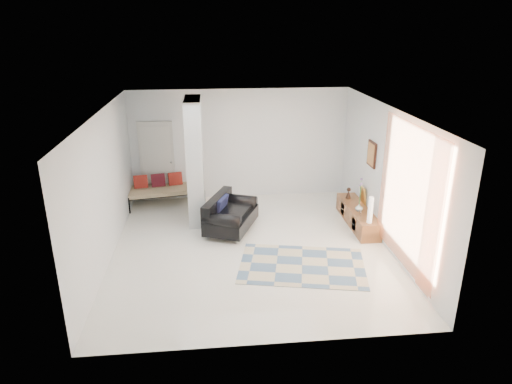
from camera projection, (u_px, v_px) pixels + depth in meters
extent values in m
plane|color=white|center=(251.00, 247.00, 9.32)|extent=(6.00, 6.00, 0.00)
plane|color=white|center=(250.00, 111.00, 8.34)|extent=(6.00, 6.00, 0.00)
plane|color=white|center=(240.00, 144.00, 11.63)|extent=(6.00, 0.00, 6.00)
plane|color=white|center=(271.00, 257.00, 6.04)|extent=(6.00, 0.00, 6.00)
plane|color=white|center=(105.00, 188.00, 8.57)|extent=(0.00, 6.00, 6.00)
plane|color=white|center=(387.00, 178.00, 9.10)|extent=(0.00, 6.00, 6.00)
cube|color=#B0B5B7|center=(195.00, 161.00, 10.22)|extent=(0.35, 1.20, 2.80)
cube|color=silver|center=(157.00, 161.00, 11.52)|extent=(0.85, 0.06, 2.04)
plane|color=#FF7743|center=(408.00, 197.00, 8.00)|extent=(0.00, 2.55, 2.55)
cube|color=#35170E|center=(372.00, 154.00, 9.85)|extent=(0.04, 0.45, 0.55)
cube|color=brown|center=(358.00, 216.00, 10.33)|extent=(0.45, 1.96, 0.40)
cube|color=#35170E|center=(354.00, 224.00, 9.91)|extent=(0.02, 0.26, 0.28)
cube|color=#35170E|center=(343.00, 209.00, 10.72)|extent=(0.02, 0.26, 0.28)
cube|color=#EFB346|center=(363.00, 195.00, 10.46)|extent=(0.09, 0.32, 0.40)
cube|color=silver|center=(360.00, 213.00, 9.83)|extent=(0.04, 0.10, 0.12)
cylinder|color=silver|center=(208.00, 237.00, 9.65)|extent=(0.05, 0.05, 0.10)
cylinder|color=silver|center=(227.00, 216.00, 10.70)|extent=(0.05, 0.05, 0.10)
cylinder|color=silver|center=(237.00, 241.00, 9.48)|extent=(0.05, 0.05, 0.10)
cylinder|color=silver|center=(253.00, 219.00, 10.53)|extent=(0.05, 0.05, 0.10)
cube|color=black|center=(231.00, 220.00, 10.02)|extent=(1.31, 1.62, 0.30)
cube|color=black|center=(217.00, 204.00, 9.99)|extent=(0.72, 1.38, 0.36)
cylinder|color=black|center=(222.00, 220.00, 9.42)|extent=(0.85, 0.56, 0.28)
cylinder|color=black|center=(240.00, 201.00, 10.46)|extent=(0.85, 0.56, 0.28)
cube|color=black|center=(222.00, 204.00, 9.95)|extent=(0.33, 0.53, 0.31)
cylinder|color=black|center=(129.00, 206.00, 10.92)|extent=(0.04, 0.04, 0.40)
cylinder|color=black|center=(205.00, 198.00, 11.39)|extent=(0.04, 0.04, 0.40)
cylinder|color=black|center=(129.00, 195.00, 11.60)|extent=(0.04, 0.04, 0.40)
cylinder|color=black|center=(200.00, 188.00, 12.07)|extent=(0.04, 0.04, 0.40)
cube|color=beige|center=(166.00, 190.00, 11.43)|extent=(1.95, 1.08, 0.12)
cube|color=maroon|center=(141.00, 182.00, 11.34)|extent=(0.36, 0.22, 0.33)
cube|color=maroon|center=(158.00, 180.00, 11.45)|extent=(0.36, 0.22, 0.33)
cube|color=maroon|center=(175.00, 179.00, 11.56)|extent=(0.36, 0.22, 0.33)
cube|color=#C4B896|center=(302.00, 265.00, 8.62)|extent=(2.61, 2.00, 0.01)
cylinder|color=white|center=(370.00, 210.00, 9.42)|extent=(0.10, 0.10, 0.57)
imported|color=silver|center=(359.00, 208.00, 10.05)|extent=(0.18, 0.18, 0.17)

